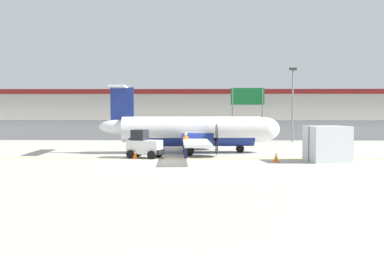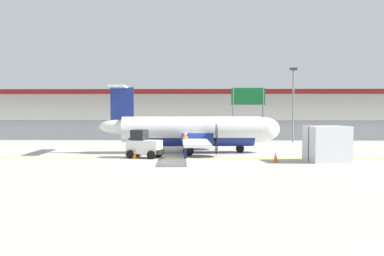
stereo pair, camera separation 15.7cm
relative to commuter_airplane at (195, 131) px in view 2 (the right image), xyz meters
name	(u,v)px [view 2 (the right image)]	position (x,y,z in m)	size (l,w,h in m)	color
ground_plane	(178,158)	(-1.07, -3.53, -1.60)	(140.00, 140.00, 0.01)	#ADA89E
perimeter_fence	(187,130)	(-1.07, 12.47, -0.49)	(98.00, 0.10, 2.10)	gray
parking_lot_strip	(190,133)	(-1.07, 23.97, -1.54)	(98.00, 17.00, 0.12)	#38383A
background_building	(193,109)	(-1.07, 42.45, 1.66)	(91.00, 8.10, 6.50)	beige
commuter_airplane	(195,131)	(0.00, 0.00, 0.00)	(13.48, 16.06, 4.92)	white
baggage_tug	(144,145)	(-3.37, -3.34, -0.75)	(2.54, 1.90, 1.88)	silver
ground_crew_worker	(185,144)	(-0.56, -3.56, -0.65)	(0.40, 0.55, 1.70)	#191E4C
cargo_container	(327,144)	(8.30, -5.06, -0.50)	(2.71, 2.38, 2.20)	silver
traffic_cone_near_left	(151,150)	(-3.09, -1.42, -1.29)	(0.36, 0.36, 0.64)	orange
traffic_cone_near_right	(276,157)	(5.05, -5.51, -1.29)	(0.36, 0.36, 0.64)	orange
traffic_cone_far_left	(135,154)	(-3.90, -3.82, -1.29)	(0.36, 0.36, 0.64)	orange
parked_car_0	(86,126)	(-15.17, 25.80, -0.71)	(4.24, 2.09, 1.58)	gray
parked_car_1	(124,126)	(-10.48, 28.03, -0.71)	(4.21, 2.02, 1.58)	gray
parked_car_2	(150,126)	(-6.54, 26.17, -0.71)	(4.32, 2.27, 1.58)	black
parked_car_3	(182,128)	(-1.91, 20.98, -0.71)	(4.36, 2.36, 1.58)	red
parked_car_4	(220,128)	(2.84, 22.17, -0.71)	(4.39, 2.44, 1.58)	black
parked_car_5	(254,125)	(7.95, 29.23, -0.71)	(4.39, 2.42, 1.58)	slate
parked_car_6	(314,129)	(13.89, 19.27, -0.71)	(4.36, 2.36, 1.58)	gray
apron_light_pole	(293,98)	(9.44, 10.32, 2.70)	(0.70, 0.30, 7.27)	slate
highway_sign	(248,101)	(5.46, 14.14, 2.54)	(3.60, 0.14, 5.50)	slate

